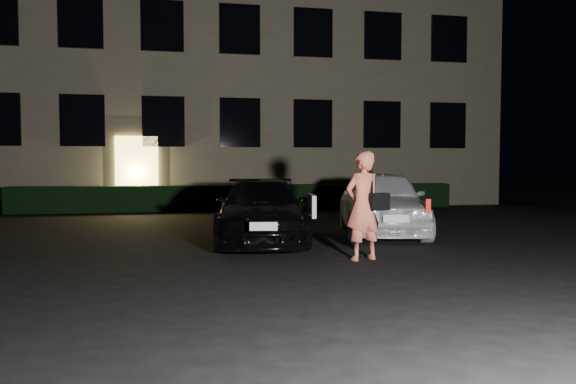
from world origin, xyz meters
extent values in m
plane|color=black|center=(0.00, 0.00, 0.00)|extent=(80.00, 80.00, 0.00)
cube|color=#706550|center=(0.00, 15.00, 6.00)|extent=(20.00, 8.00, 12.00)
cube|color=#F6C95F|center=(-3.50, 10.94, 1.25)|extent=(1.40, 0.10, 2.50)
cube|color=black|center=(-5.20, 10.94, 3.00)|extent=(1.40, 0.10, 1.70)
cube|color=black|center=(-2.60, 10.94, 3.00)|extent=(1.40, 0.10, 1.70)
cube|color=black|center=(0.00, 10.94, 3.00)|extent=(1.40, 0.10, 1.70)
cube|color=black|center=(2.60, 10.94, 3.00)|extent=(1.40, 0.10, 1.70)
cube|color=black|center=(5.20, 10.94, 3.00)|extent=(1.40, 0.10, 1.70)
cube|color=black|center=(7.80, 10.94, 3.00)|extent=(1.40, 0.10, 1.70)
cube|color=black|center=(-5.20, 10.94, 6.20)|extent=(1.40, 0.10, 1.70)
cube|color=black|center=(-2.60, 10.94, 6.20)|extent=(1.40, 0.10, 1.70)
cube|color=black|center=(0.00, 10.94, 6.20)|extent=(1.40, 0.10, 1.70)
cube|color=black|center=(2.60, 10.94, 6.20)|extent=(1.40, 0.10, 1.70)
cube|color=black|center=(5.20, 10.94, 6.20)|extent=(1.40, 0.10, 1.70)
cube|color=black|center=(7.80, 10.94, 6.20)|extent=(1.40, 0.10, 1.70)
cube|color=black|center=(0.00, 10.50, 0.42)|extent=(15.00, 0.70, 0.85)
imported|color=black|center=(-0.48, 2.84, 0.63)|extent=(2.35, 4.57, 1.27)
cube|color=white|center=(0.36, 1.91, 0.79)|extent=(0.20, 0.91, 0.42)
cube|color=silver|center=(-0.78, 0.59, 0.55)|extent=(0.46, 0.10, 0.14)
imported|color=white|center=(2.34, 3.42, 0.73)|extent=(2.67, 4.59, 1.47)
cube|color=red|center=(1.28, 1.55, 0.80)|extent=(0.10, 0.07, 0.24)
cube|color=red|center=(2.47, 1.27, 0.80)|extent=(0.10, 0.07, 0.24)
cube|color=silver|center=(1.86, 1.36, 0.56)|extent=(0.49, 0.15, 0.14)
imported|color=#FF7156|center=(0.82, 0.24, 0.90)|extent=(0.76, 0.62, 1.80)
cube|color=black|center=(1.07, 0.19, 0.97)|extent=(0.40, 0.27, 0.29)
cube|color=black|center=(0.94, 0.19, 1.38)|extent=(0.06, 0.07, 0.56)
camera|label=1|loc=(-2.20, -8.57, 1.61)|focal=35.00mm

